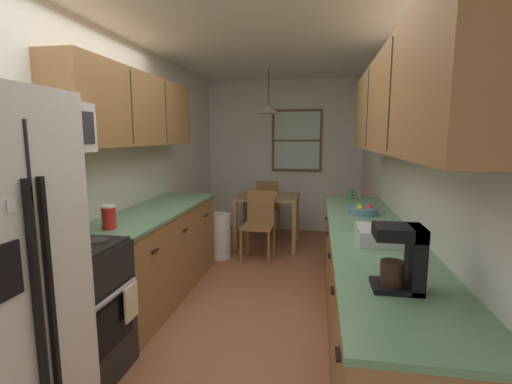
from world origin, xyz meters
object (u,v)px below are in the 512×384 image
mug_by_coffeemaker (350,194)px  dining_table (268,204)px  trash_bin (219,236)px  fruit_bowl (363,210)px  storage_canister (109,217)px  dish_rack (378,235)px  table_serving_bowl (272,194)px  coffee_maker (404,257)px  microwave_over_range (38,127)px  dining_chair_far (267,205)px  dining_chair_near (259,222)px  stove_range (70,312)px

mug_by_coffeemaker → dining_table: bearing=138.8°
mug_by_coffeemaker → trash_bin: bearing=169.4°
fruit_bowl → dining_table: bearing=122.3°
trash_bin → storage_canister: bearing=-98.3°
dish_rack → table_serving_bowl: size_ratio=1.85×
coffee_maker → fruit_bowl: bearing=89.4°
mug_by_coffeemaker → dish_rack: (0.04, -1.77, -0.00)m
mug_by_coffeemaker → table_serving_bowl: (-1.03, 0.92, -0.17)m
microwave_over_range → trash_bin: 2.95m
coffee_maker → dish_rack: (0.01, 0.79, -0.11)m
dining_chair_far → trash_bin: dining_chair_far is taller
trash_bin → fruit_bowl: 2.16m
storage_canister → mug_by_coffeemaker: size_ratio=1.70×
dining_table → dish_rack: bearing=-67.4°
microwave_over_range → storage_canister: bearing=78.2°
storage_canister → dining_chair_near: bearing=68.4°
stove_range → dish_rack: (2.00, 0.50, 0.48)m
dining_table → trash_bin: 0.92m
dish_rack → mug_by_coffeemaker: bearing=91.3°
dining_chair_far → dish_rack: bearing=-69.8°
trash_bin → table_serving_bowl: (0.63, 0.61, 0.49)m
trash_bin → fruit_bowl: (1.71, -1.16, 0.64)m
microwave_over_range → dining_chair_near: microwave_over_range is taller
microwave_over_range → dining_chair_near: 3.03m
dining_chair_far → mug_by_coffeemaker: size_ratio=8.21×
stove_range → fruit_bowl: (2.00, 1.42, 0.46)m
microwave_over_range → dining_table: microwave_over_range is taller
microwave_over_range → storage_canister: microwave_over_range is taller
mug_by_coffeemaker → stove_range: bearing=-130.8°
stove_range → dining_chair_far: 3.90m
stove_range → trash_bin: bearing=83.5°
dining_chair_far → coffee_maker: coffee_maker is taller
mug_by_coffeemaker → table_serving_bowl: mug_by_coffeemaker is taller
dining_chair_near → trash_bin: dining_chair_near is taller
fruit_bowl → dish_rack: size_ratio=0.79×
dining_chair_near → table_serving_bowl: size_ratio=4.89×
coffee_maker → mug_by_coffeemaker: size_ratio=2.77×
dining_table → dining_chair_near: 0.61m
stove_range → dining_chair_near: size_ratio=1.22×
dining_table → dish_rack: (1.13, -2.72, 0.32)m
dish_rack → table_serving_bowl: 2.90m
dining_table → coffee_maker: coffee_maker is taller
storage_canister → coffee_maker: 2.15m
coffee_maker → dish_rack: 0.80m
mug_by_coffeemaker → fruit_bowl: mug_by_coffeemaker is taller
dining_chair_near → table_serving_bowl: bearing=80.3°
microwave_over_range → mug_by_coffeemaker: 3.15m
dining_chair_far → fruit_bowl: (1.22, -2.40, 0.44)m
dining_chair_far → coffee_maker: size_ratio=2.96×
dining_chair_near → stove_range: bearing=-107.5°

